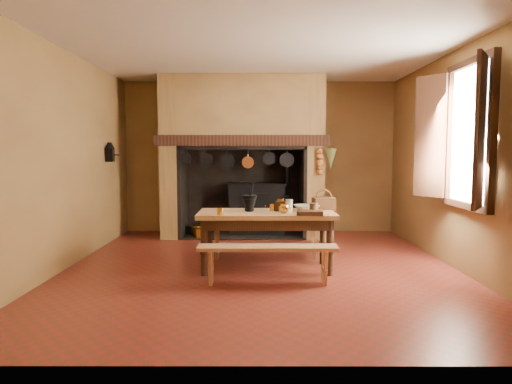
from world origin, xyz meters
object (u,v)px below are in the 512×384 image
(iron_range, at_px, (257,208))
(mixing_bowl, at_px, (307,208))
(bench_front, at_px, (268,256))
(wicker_basket, at_px, (324,203))
(work_table, at_px, (266,221))
(coffee_grinder, at_px, (281,205))

(iron_range, xyz_separation_m, mixing_bowl, (0.63, -2.43, 0.30))
(bench_front, distance_m, wicker_basket, 1.28)
(work_table, bearing_deg, iron_range, 92.55)
(work_table, xyz_separation_m, coffee_grinder, (0.18, 0.07, 0.19))
(work_table, distance_m, mixing_bowl, 0.55)
(work_table, bearing_deg, wicker_basket, 16.81)
(iron_range, height_order, bench_front, iron_range)
(iron_range, bearing_deg, coffee_grinder, -83.19)
(iron_range, bearing_deg, work_table, -87.45)
(bench_front, distance_m, mixing_bowl, 1.04)
(mixing_bowl, xyz_separation_m, wicker_basket, (0.24, 0.12, 0.05))
(work_table, relative_size, wicker_basket, 5.68)
(mixing_bowl, bearing_deg, iron_range, 104.56)
(iron_range, xyz_separation_m, wicker_basket, (0.87, -2.32, 0.34))
(coffee_grinder, height_order, mixing_bowl, coffee_grinder)
(coffee_grinder, relative_size, mixing_bowl, 0.64)
(iron_range, bearing_deg, wicker_basket, -69.41)
(work_table, distance_m, wicker_basket, 0.82)
(work_table, distance_m, coffee_grinder, 0.27)
(iron_range, relative_size, mixing_bowl, 5.20)
(iron_range, distance_m, mixing_bowl, 2.53)
(iron_range, distance_m, bench_front, 3.22)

